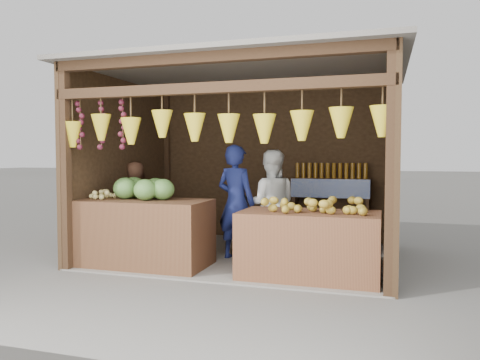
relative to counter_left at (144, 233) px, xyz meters
name	(u,v)px	position (x,y,z in m)	size (l,w,h in m)	color
ground	(246,256)	(1.11, 0.97, -0.43)	(80.00, 80.00, 0.00)	#514F49
stall_structure	(243,140)	(1.08, 0.93, 1.23)	(4.30, 3.30, 2.66)	slate
back_shelf	(330,191)	(2.16, 2.25, 0.44)	(1.25, 0.32, 1.32)	#382314
counter_left	(144,233)	(0.00, 0.00, 0.00)	(1.70, 0.85, 0.87)	#452817
counter_right	(309,245)	(2.16, 0.01, -0.04)	(1.61, 0.85, 0.79)	#532E1B
stool	(136,237)	(-0.76, 1.12, -0.27)	(0.34, 0.34, 0.32)	black
man_standing	(236,203)	(1.04, 0.69, 0.36)	(0.58, 0.38, 1.59)	#131948
woman_standing	(271,205)	(1.48, 0.91, 0.33)	(0.74, 0.58, 1.53)	silver
vendor_seated	(135,194)	(-0.76, 1.12, 0.40)	(0.50, 0.33, 1.03)	#543321
melon_pile	(141,187)	(-0.08, 0.09, 0.59)	(1.00, 0.50, 0.32)	#204C14
tanfruit_pile	(102,194)	(-0.60, -0.03, 0.50)	(0.34, 0.40, 0.13)	#9E9049
mango_pile	(312,202)	(2.19, 0.03, 0.46)	(1.40, 0.64, 0.22)	#C46C1A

